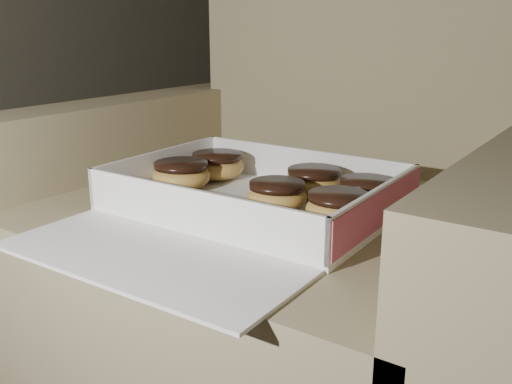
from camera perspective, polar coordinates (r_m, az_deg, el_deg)
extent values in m
cube|color=#877956|center=(1.02, 2.26, -11.52)|extent=(0.69, 0.69, 0.40)
cube|color=#877956|center=(1.18, 11.14, 14.92)|extent=(0.69, 0.13, 0.50)
cube|color=#877956|center=(1.22, -12.78, -3.67)|extent=(0.12, 0.69, 0.54)
cube|color=#877956|center=(0.87, 24.16, -13.29)|extent=(0.12, 0.69, 0.54)
cube|color=white|center=(0.88, 0.00, -1.49)|extent=(0.41, 0.31, 0.01)
cube|color=white|center=(1.00, 4.79, 2.60)|extent=(0.40, 0.01, 0.06)
cube|color=white|center=(0.76, -6.27, -1.91)|extent=(0.40, 0.01, 0.06)
cube|color=white|center=(1.00, -9.57, 2.41)|extent=(0.01, 0.30, 0.06)
cube|color=white|center=(0.79, 12.16, -1.60)|extent=(0.01, 0.30, 0.06)
cube|color=#C04D67|center=(0.78, 12.46, -1.66)|extent=(0.01, 0.30, 0.05)
cube|color=white|center=(0.71, -10.70, -6.47)|extent=(0.40, 0.18, 0.01)
ellipsoid|color=#BE8F42|center=(0.88, 10.94, -0.15)|extent=(0.09, 0.09, 0.04)
cylinder|color=black|center=(0.88, 11.00, 0.98)|extent=(0.08, 0.08, 0.01)
ellipsoid|color=#BE8F42|center=(0.80, 8.22, -1.77)|extent=(0.09, 0.09, 0.04)
cylinder|color=black|center=(0.79, 8.28, -0.45)|extent=(0.08, 0.08, 0.01)
ellipsoid|color=#BE8F42|center=(0.85, 2.11, -0.50)|extent=(0.09, 0.09, 0.04)
cylinder|color=black|center=(0.84, 2.12, 0.71)|extent=(0.08, 0.08, 0.01)
ellipsoid|color=#BE8F42|center=(0.92, 5.80, 0.89)|extent=(0.09, 0.09, 0.04)
cylinder|color=black|center=(0.92, 5.83, 2.05)|extent=(0.09, 0.09, 0.01)
ellipsoid|color=#BE8F42|center=(0.96, -7.47, 1.54)|extent=(0.10, 0.10, 0.05)
cylinder|color=black|center=(0.96, -7.52, 2.71)|extent=(0.09, 0.09, 0.01)
ellipsoid|color=#BE8F42|center=(1.02, -3.89, 2.54)|extent=(0.10, 0.10, 0.05)
cylinder|color=black|center=(1.02, -3.91, 3.64)|extent=(0.09, 0.09, 0.01)
ellipsoid|color=black|center=(0.83, 2.72, -2.38)|extent=(0.01, 0.01, 0.00)
ellipsoid|color=black|center=(0.75, 0.02, -4.34)|extent=(0.01, 0.01, 0.00)
ellipsoid|color=black|center=(0.86, -7.71, -1.71)|extent=(0.01, 0.01, 0.00)
ellipsoid|color=black|center=(0.80, -2.90, -2.95)|extent=(0.01, 0.01, 0.00)
ellipsoid|color=black|center=(0.77, 8.24, -3.94)|extent=(0.01, 0.01, 0.00)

